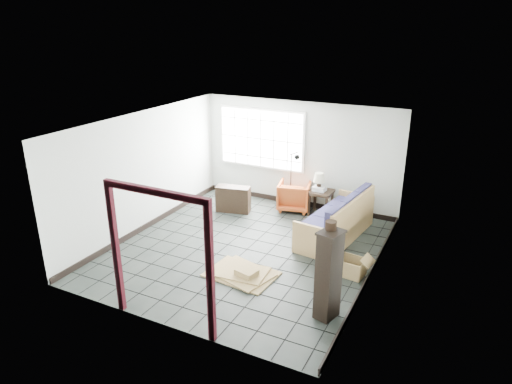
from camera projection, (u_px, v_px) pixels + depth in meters
The scene contains 15 objects.
ground at pixel (247, 249), 9.26m from camera, with size 5.50×5.50×0.00m, color black.
room_shell at pixel (247, 170), 8.70m from camera, with size 5.02×5.52×2.61m.
window_panel at pixel (261, 139), 11.38m from camera, with size 2.32×0.08×1.52m.
doorway_trim at pixel (159, 242), 6.52m from camera, with size 1.80×0.08×2.20m.
futon_sofa at pixel (339, 222), 9.63m from camera, with size 1.12×2.33×0.99m.
armchair at pixel (294, 194), 11.11m from camera, with size 0.75×0.70×0.77m, color #9D5A16.
side_table at pixel (321, 195), 10.80m from camera, with size 0.54×0.54×0.59m.
table_lamp at pixel (319, 178), 10.68m from camera, with size 0.36×0.36×0.44m.
projector at pixel (319, 189), 10.74m from camera, with size 0.31×0.25×0.10m.
floor_lamp at pixel (293, 179), 10.92m from camera, with size 0.40×0.34×1.50m.
console_shelf at pixel (233, 199), 11.02m from camera, with size 0.86×0.50×0.63m.
tall_shelf at pixel (329, 275), 6.90m from camera, with size 0.40×0.46×1.46m.
pot at pixel (331, 225), 6.70m from camera, with size 0.22×0.22×0.13m.
open_box at pixel (351, 267), 8.29m from camera, with size 0.81×0.46×0.44m.
cardboard_pile at pixel (242, 273), 8.29m from camera, with size 1.30×1.06×0.18m.
Camera 1 is at (3.87, -7.31, 4.33)m, focal length 32.00 mm.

